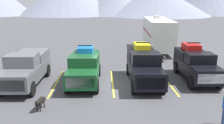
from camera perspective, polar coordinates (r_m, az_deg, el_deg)
The scene contains 12 objects.
ground_plane at distance 16.94m, azimuth 0.15°, elevation -5.04°, with size 240.00×240.00×0.00m, color #47474C.
pickup_truck_a at distance 17.48m, azimuth -19.03°, elevation -1.27°, with size 2.19×5.81×2.22m.
pickup_truck_b at distance 17.01m, azimuth -6.34°, elevation -1.05°, with size 2.15×5.27×2.48m.
pickup_truck_c at distance 17.11m, azimuth 7.28°, elevation -0.68°, with size 2.14×5.72×2.67m.
pickup_truck_d at distance 18.57m, azimuth 18.59°, elevation -0.31°, with size 2.12×5.25×2.55m.
lot_stripe_a at distance 18.65m, azimuth -24.36°, elevation -4.52°, with size 0.12×5.50×0.01m, color gold.
lot_stripe_b at distance 17.54m, azimuth -12.61°, elevation -4.70°, with size 0.12×5.50×0.01m, color gold.
lot_stripe_c at distance 17.24m, azimuth 0.11°, elevation -4.68°, with size 0.12×5.50×0.01m, color gold.
lot_stripe_d at distance 17.79m, azimuth 12.65°, elevation -4.43°, with size 0.12×5.50×0.01m, color gold.
lot_stripe_e at distance 19.12m, azimuth 23.93°, elevation -4.03°, with size 0.12×5.50×0.01m, color gold.
camper_trailer_a at distance 27.64m, azimuth 10.46°, elevation 6.54°, with size 2.94×9.26×3.77m.
dog at distance 13.50m, azimuth -16.25°, elevation -8.82°, with size 0.37×0.99×0.65m.
Camera 1 is at (-0.57, -15.97, 5.62)m, focal length 39.92 mm.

